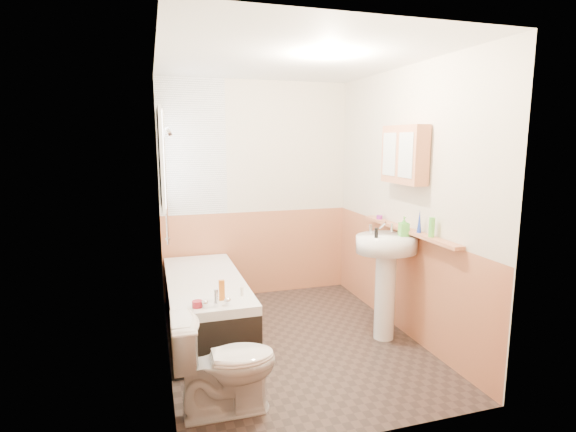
# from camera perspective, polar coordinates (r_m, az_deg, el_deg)

# --- Properties ---
(floor) EXTENTS (2.80, 2.80, 0.00)m
(floor) POSITION_cam_1_polar(r_m,az_deg,el_deg) (4.29, 0.61, -15.66)
(floor) COLOR #2B221E
(floor) RESTS_ON ground
(ceiling) EXTENTS (2.80, 2.80, 0.00)m
(ceiling) POSITION_cam_1_polar(r_m,az_deg,el_deg) (3.93, 0.68, 19.40)
(ceiling) COLOR white
(ceiling) RESTS_ON ground
(wall_back) EXTENTS (2.20, 0.02, 2.50)m
(wall_back) POSITION_cam_1_polar(r_m,az_deg,el_deg) (5.27, -4.03, 3.28)
(wall_back) COLOR beige
(wall_back) RESTS_ON ground
(wall_front) EXTENTS (2.20, 0.02, 2.50)m
(wall_front) POSITION_cam_1_polar(r_m,az_deg,el_deg) (2.64, 10.02, -3.32)
(wall_front) COLOR beige
(wall_front) RESTS_ON ground
(wall_left) EXTENTS (0.02, 2.80, 2.50)m
(wall_left) POSITION_cam_1_polar(r_m,az_deg,el_deg) (3.74, -15.78, 0.30)
(wall_left) COLOR beige
(wall_left) RESTS_ON ground
(wall_right) EXTENTS (0.02, 2.80, 2.50)m
(wall_right) POSITION_cam_1_polar(r_m,az_deg,el_deg) (4.38, 14.60, 1.69)
(wall_right) COLOR beige
(wall_right) RESTS_ON ground
(wainscot_right) EXTENTS (0.01, 2.80, 1.00)m
(wainscot_right) POSITION_cam_1_polar(r_m,az_deg,el_deg) (4.54, 13.96, -7.74)
(wainscot_right) COLOR #C97B52
(wainscot_right) RESTS_ON wall_right
(wainscot_front) EXTENTS (2.20, 0.01, 1.00)m
(wainscot_front) POSITION_cam_1_polar(r_m,az_deg,el_deg) (2.91, 9.36, -17.75)
(wainscot_front) COLOR #C97B52
(wainscot_front) RESTS_ON wall_front
(wainscot_back) EXTENTS (2.20, 0.01, 1.00)m
(wainscot_back) POSITION_cam_1_polar(r_m,az_deg,el_deg) (5.38, -3.88, -4.70)
(wainscot_back) COLOR #C97B52
(wainscot_back) RESTS_ON wall_back
(tile_cladding_left) EXTENTS (0.01, 2.80, 2.50)m
(tile_cladding_left) POSITION_cam_1_polar(r_m,az_deg,el_deg) (3.74, -15.44, 0.32)
(tile_cladding_left) COLOR white
(tile_cladding_left) RESTS_ON wall_left
(tile_return_back) EXTENTS (0.75, 0.01, 1.50)m
(tile_return_back) POSITION_cam_1_polar(r_m,az_deg,el_deg) (5.10, -12.08, 8.51)
(tile_return_back) COLOR white
(tile_return_back) RESTS_ON wall_back
(window) EXTENTS (0.03, 0.79, 0.99)m
(window) POSITION_cam_1_polar(r_m,az_deg,el_deg) (4.65, -15.73, 7.03)
(window) COLOR white
(window) RESTS_ON wall_left
(bathtub) EXTENTS (0.70, 1.74, 0.67)m
(bathtub) POSITION_cam_1_polar(r_m,az_deg,el_deg) (4.48, -10.42, -10.86)
(bathtub) COLOR black
(bathtub) RESTS_ON floor
(shower_riser) EXTENTS (0.11, 0.08, 1.27)m
(shower_riser) POSITION_cam_1_polar(r_m,az_deg,el_deg) (4.33, -15.24, 6.04)
(shower_riser) COLOR silver
(shower_riser) RESTS_ON wall_left
(toilet) EXTENTS (0.71, 0.41, 0.69)m
(toilet) POSITION_cam_1_polar(r_m,az_deg,el_deg) (3.21, -7.98, -18.10)
(toilet) COLOR white
(toilet) RESTS_ON floor
(sink) EXTENTS (0.57, 0.46, 1.10)m
(sink) POSITION_cam_1_polar(r_m,az_deg,el_deg) (4.22, 12.33, -6.17)
(sink) COLOR white
(sink) RESTS_ON floor
(pine_shelf) EXTENTS (0.10, 1.48, 0.03)m
(pine_shelf) POSITION_cam_1_polar(r_m,az_deg,el_deg) (4.24, 14.88, -1.75)
(pine_shelf) COLOR #C97B52
(pine_shelf) RESTS_ON wall_right
(medicine_cabinet) EXTENTS (0.15, 0.58, 0.52)m
(medicine_cabinet) POSITION_cam_1_polar(r_m,az_deg,el_deg) (4.20, 14.53, 7.55)
(medicine_cabinet) COLOR #C97B52
(medicine_cabinet) RESTS_ON wall_right
(foam_can) EXTENTS (0.06, 0.06, 0.17)m
(foam_can) POSITION_cam_1_polar(r_m,az_deg,el_deg) (3.92, 17.79, -1.36)
(foam_can) COLOR #59C647
(foam_can) RESTS_ON pine_shelf
(green_bottle) EXTENTS (0.05, 0.05, 0.20)m
(green_bottle) POSITION_cam_1_polar(r_m,az_deg,el_deg) (4.06, 16.35, -0.63)
(green_bottle) COLOR #19339E
(green_bottle) RESTS_ON pine_shelf
(black_jar) EXTENTS (0.07, 0.07, 0.04)m
(black_jar) POSITION_cam_1_polar(r_m,az_deg,el_deg) (4.68, 11.54, -0.14)
(black_jar) COLOR purple
(black_jar) RESTS_ON pine_shelf
(soap_bottle) EXTENTS (0.11, 0.19, 0.08)m
(soap_bottle) POSITION_cam_1_polar(r_m,az_deg,el_deg) (4.15, 14.48, -1.93)
(soap_bottle) COLOR #59C647
(soap_bottle) RESTS_ON sink
(clear_bottle) EXTENTS (0.04, 0.04, 0.09)m
(clear_bottle) POSITION_cam_1_polar(r_m,az_deg,el_deg) (4.02, 11.16, -2.12)
(clear_bottle) COLOR black
(clear_bottle) RESTS_ON sink
(blue_gel) EXTENTS (0.05, 0.03, 0.17)m
(blue_gel) POSITION_cam_1_polar(r_m,az_deg,el_deg) (3.78, -8.41, -9.31)
(blue_gel) COLOR orange
(blue_gel) RESTS_ON bathtub
(cream_jar) EXTENTS (0.08, 0.08, 0.05)m
(cream_jar) POSITION_cam_1_polar(r_m,az_deg,el_deg) (3.68, -11.44, -10.91)
(cream_jar) COLOR maroon
(cream_jar) RESTS_ON bathtub
(orange_bottle) EXTENTS (0.03, 0.03, 0.08)m
(orange_bottle) POSITION_cam_1_polar(r_m,az_deg,el_deg) (3.87, -5.88, -9.51)
(orange_bottle) COLOR silver
(orange_bottle) RESTS_ON bathtub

